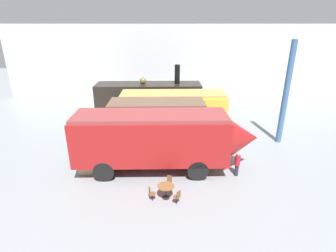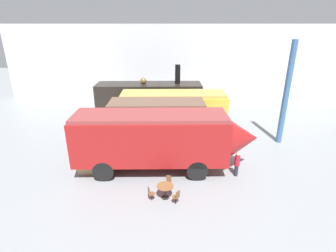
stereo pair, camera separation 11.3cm
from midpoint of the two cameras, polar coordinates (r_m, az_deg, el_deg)
name	(u,v)px [view 1 (the left image)]	position (r m, az deg, el deg)	size (l,w,h in m)	color
ground_plane	(195,150)	(20.24, 5.78, -5.22)	(80.00, 80.00, 0.00)	gray
backdrop_wall	(182,62)	(33.97, 3.02, 13.74)	(44.00, 0.15, 9.00)	silver
steam_locomotive	(149,96)	(27.47, -4.31, 6.54)	(10.72, 2.80, 5.20)	black
passenger_coach_vintage	(173,107)	(23.32, 0.93, 4.18)	(9.23, 2.84, 3.43)	gold
passenger_coach_wooden	(157,119)	(20.31, -2.57, 1.47)	(7.34, 2.83, 3.55)	brown
streamlined_locomotive	(164,137)	(16.56, -0.97, -2.47)	(11.58, 2.79, 3.91)	maroon
cafe_table_near	(166,188)	(14.75, -0.69, -13.38)	(0.92, 0.92, 0.78)	black
cafe_chair_0	(177,196)	(14.37, 1.83, -15.05)	(0.40, 0.40, 0.87)	black
cafe_chair_1	(169,182)	(15.49, 0.03, -12.02)	(0.36, 0.38, 0.87)	black
cafe_chair_2	(151,193)	(14.64, -3.91, -14.30)	(0.39, 0.37, 0.87)	black
visitor_person	(237,163)	(17.12, 14.66, -7.83)	(0.34, 0.34, 1.63)	#262633
ticket_kiosk	(93,145)	(17.71, -16.14, -4.08)	(2.34, 2.34, 3.00)	tan
support_pillar	(286,94)	(22.11, 24.14, 6.38)	(0.44, 0.44, 8.00)	#386093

